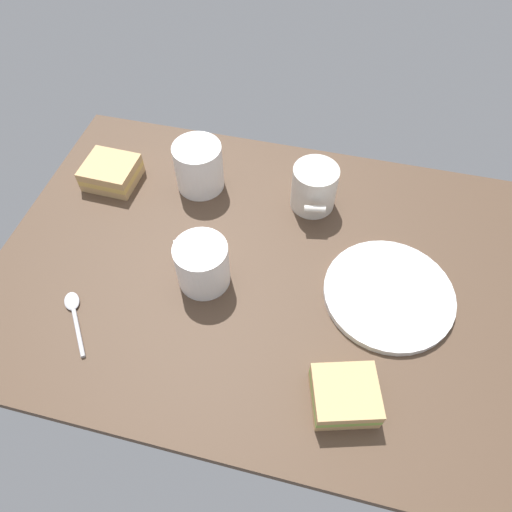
{
  "coord_description": "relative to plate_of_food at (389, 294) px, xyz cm",
  "views": [
    {
      "loc": [
        -10.75,
        44.22,
        67.95
      ],
      "look_at": [
        0.0,
        0.0,
        5.0
      ],
      "focal_mm": 32.46,
      "sensor_mm": 36.0,
      "label": 1
    }
  ],
  "objects": [
    {
      "name": "sandwich_main",
      "position": [
        55.14,
        -14.16,
        1.6
      ],
      "size": [
        10.04,
        9.09,
        4.4
      ],
      "color": "tan",
      "rests_on": "tabletop"
    },
    {
      "name": "sandwich_side",
      "position": [
        5.06,
        19.22,
        1.6
      ],
      "size": [
        10.95,
        10.33,
        4.4
      ],
      "color": "tan",
      "rests_on": "tabletop"
    },
    {
      "name": "coffee_mug_spare",
      "position": [
        15.7,
        -17.4,
        3.88
      ],
      "size": [
        8.34,
        10.68,
        8.69
      ],
      "color": "silver",
      "rests_on": "tabletop"
    },
    {
      "name": "coffee_mug_black",
      "position": [
        30.53,
        3.95,
        3.86
      ],
      "size": [
        10.49,
        10.27,
        8.65
      ],
      "color": "white",
      "rests_on": "tabletop"
    },
    {
      "name": "plate_of_food",
      "position": [
        0.0,
        0.0,
        0.0
      ],
      "size": [
        21.41,
        21.41,
        1.2
      ],
      "color": "white",
      "rests_on": "tabletop"
    },
    {
      "name": "coffee_mug_milky",
      "position": [
        37.88,
        -17.28,
        4.3
      ],
      "size": [
        9.16,
        11.58,
        9.52
      ],
      "color": "white",
      "rests_on": "tabletop"
    },
    {
      "name": "spoon",
      "position": [
        48.87,
        15.36,
        -0.22
      ],
      "size": [
        8.44,
        10.82,
        0.8
      ],
      "color": "silver",
      "rests_on": "tabletop"
    },
    {
      "name": "tabletop",
      "position": [
        22.66,
        -0.68,
        -1.6
      ],
      "size": [
        90.0,
        64.0,
        2.0
      ],
      "primitive_type": "cube",
      "color": "#4C3828",
      "rests_on": "ground"
    }
  ]
}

